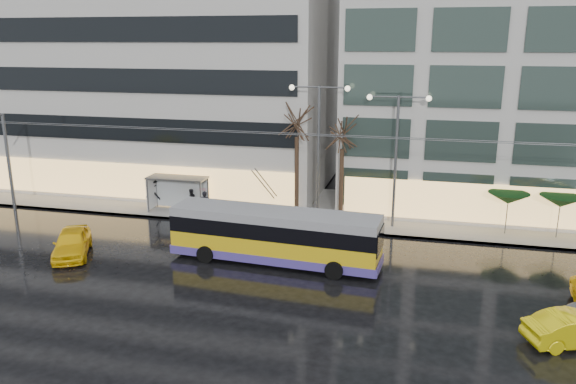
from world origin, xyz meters
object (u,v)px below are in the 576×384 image
(street_lamp_near, at_px, (319,135))
(taxi_a, at_px, (72,243))
(bus_shelter, at_px, (174,186))
(trolleybus, at_px, (275,237))

(street_lamp_near, xyz_separation_m, taxi_a, (-12.54, -9.22, -5.21))
(bus_shelter, bearing_deg, taxi_a, -103.31)
(bus_shelter, distance_m, taxi_a, 9.43)
(street_lamp_near, bearing_deg, bus_shelter, -179.37)
(trolleybus, relative_size, bus_shelter, 2.81)
(bus_shelter, bearing_deg, trolleybus, -38.06)
(trolleybus, height_order, bus_shelter, trolleybus)
(trolleybus, distance_m, street_lamp_near, 8.79)
(taxi_a, bearing_deg, street_lamp_near, 9.86)
(trolleybus, bearing_deg, street_lamp_near, 82.42)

